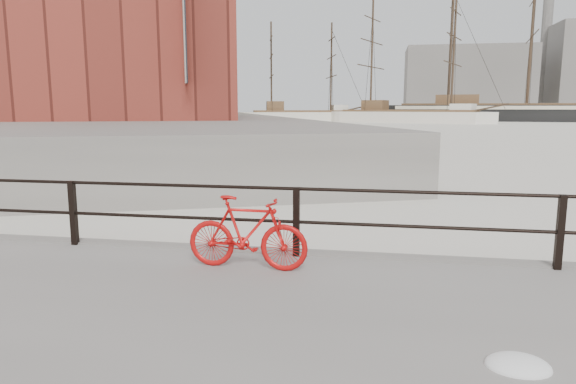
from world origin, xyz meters
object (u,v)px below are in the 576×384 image
at_px(barque_black, 525,121).
at_px(schooner_left, 301,121).
at_px(workboat_far, 50,131).
at_px(bicycle, 247,233).
at_px(schooner_mid, 409,123).
at_px(workboat_near, 56,135).

relative_size(barque_black, schooner_left, 2.55).
bearing_deg(barque_black, workboat_far, -132.20).
distance_m(schooner_left, workboat_far, 43.60).
xyz_separation_m(bicycle, workboat_far, (-31.72, 41.38, -0.84)).
bearing_deg(schooner_mid, schooner_left, -171.86).
relative_size(schooner_mid, schooner_left, 1.27).
bearing_deg(workboat_far, workboat_near, -83.19).
relative_size(schooner_mid, workboat_near, 2.33).
relative_size(bicycle, schooner_mid, 0.06).
bearing_deg(workboat_near, workboat_far, 107.08).
xyz_separation_m(workboat_near, workboat_far, (-5.33, 6.83, 0.00)).
distance_m(barque_black, workboat_near, 74.72).
xyz_separation_m(schooner_mid, workboat_near, (-32.37, -42.05, 0.00)).
bearing_deg(schooner_left, workboat_far, -132.96).
bearing_deg(workboat_far, barque_black, 7.59).
height_order(schooner_mid, workboat_far, schooner_mid).
distance_m(bicycle, schooner_mid, 76.83).
height_order(bicycle, workboat_far, workboat_far).
distance_m(bicycle, schooner_left, 80.87).
distance_m(barque_black, schooner_mid, 22.97).
bearing_deg(bicycle, barque_black, 76.32).
distance_m(barque_black, schooner_left, 38.39).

